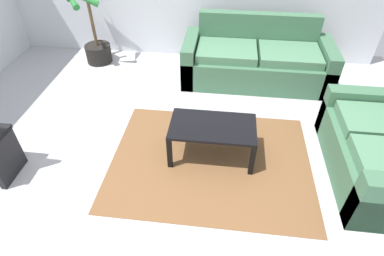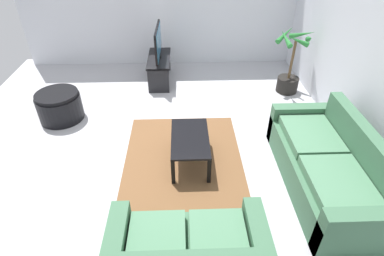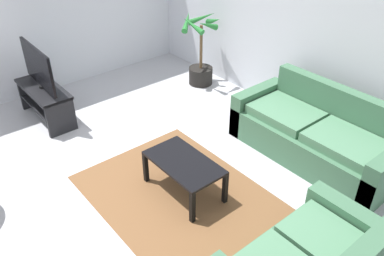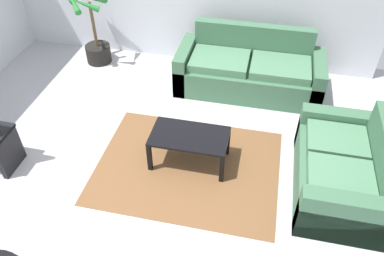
{
  "view_description": "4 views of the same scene",
  "coord_description": "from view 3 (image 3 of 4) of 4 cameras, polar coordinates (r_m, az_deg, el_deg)",
  "views": [
    {
      "loc": [
        0.62,
        -1.98,
        2.52
      ],
      "look_at": [
        0.33,
        0.4,
        0.5
      ],
      "focal_mm": 29.09,
      "sensor_mm": 36.0,
      "label": 1
    },
    {
      "loc": [
        3.89,
        0.46,
        2.99
      ],
      "look_at": [
        0.38,
        0.59,
        0.47
      ],
      "focal_mm": 28.7,
      "sensor_mm": 36.0,
      "label": 2
    },
    {
      "loc": [
        3.3,
        -1.62,
        3.14
      ],
      "look_at": [
        0.28,
        0.89,
        0.61
      ],
      "focal_mm": 37.23,
      "sensor_mm": 36.0,
      "label": 3
    },
    {
      "loc": [
        1.28,
        -2.7,
        3.44
      ],
      "look_at": [
        0.55,
        0.61,
        0.49
      ],
      "focal_mm": 35.86,
      "sensor_mm": 36.0,
      "label": 4
    }
  ],
  "objects": [
    {
      "name": "wall_back",
      "position": [
        5.96,
        14.57,
        14.26
      ],
      "size": [
        6.0,
        0.06,
        2.7
      ],
      "primitive_type": "cube",
      "color": "silver",
      "rests_on": "ground"
    },
    {
      "name": "potted_palm",
      "position": [
        6.91,
        1.24,
        9.77
      ],
      "size": [
        0.67,
        0.74,
        1.23
      ],
      "color": "black",
      "rests_on": "ground"
    },
    {
      "name": "area_rug",
      "position": [
        4.67,
        -2.1,
        -9.44
      ],
      "size": [
        2.2,
        1.7,
        0.01
      ],
      "primitive_type": "cube",
      "color": "brown",
      "rests_on": "ground"
    },
    {
      "name": "tv",
      "position": [
        6.05,
        -21.16,
        8.2
      ],
      "size": [
        1.03,
        0.1,
        0.62
      ],
      "color": "black",
      "rests_on": "tv_stand"
    },
    {
      "name": "coffee_table",
      "position": [
        4.48,
        -1.17,
        -5.45
      ],
      "size": [
        0.92,
        0.52,
        0.43
      ],
      "color": "black",
      "rests_on": "ground"
    },
    {
      "name": "wall_left",
      "position": [
        6.75,
        -25.09,
        14.42
      ],
      "size": [
        0.06,
        6.0,
        2.7
      ],
      "primitive_type": "cube",
      "color": "silver",
      "rests_on": "ground"
    },
    {
      "name": "tv_stand",
      "position": [
        6.26,
        -20.28,
        3.97
      ],
      "size": [
        1.1,
        0.45,
        0.52
      ],
      "color": "black",
      "rests_on": "ground"
    },
    {
      "name": "couch_main",
      "position": [
        5.32,
        17.27,
        -1.13
      ],
      "size": [
        2.14,
        0.9,
        0.9
      ],
      "color": "#3F6B4C",
      "rests_on": "ground"
    },
    {
      "name": "ground_plane",
      "position": [
        4.84,
        -10.34,
        -8.37
      ],
      "size": [
        6.6,
        6.6,
        0.0
      ],
      "primitive_type": "plane",
      "color": "#B2B2B7"
    }
  ]
}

